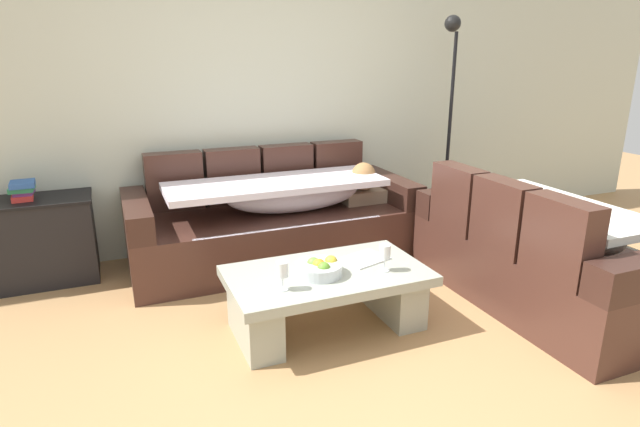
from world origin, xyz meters
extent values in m
plane|color=#AC8051|center=(0.00, 0.00, 0.00)|extent=(14.00, 14.00, 0.00)
cube|color=beige|center=(0.00, 2.15, 1.35)|extent=(9.00, 0.10, 2.70)
cube|color=#442720|center=(-0.07, 1.60, 0.21)|extent=(2.27, 0.92, 0.42)
cube|color=#442720|center=(-0.78, 1.98, 0.65)|extent=(0.45, 0.16, 0.46)
cube|color=#442720|center=(-0.31, 1.98, 0.65)|extent=(0.45, 0.16, 0.46)
cube|color=#442720|center=(0.17, 1.98, 0.65)|extent=(0.45, 0.16, 0.46)
cube|color=#442720|center=(0.65, 1.98, 0.65)|extent=(0.45, 0.16, 0.46)
cube|color=#371F19|center=(-1.11, 1.60, 0.52)|extent=(0.18, 0.92, 0.20)
cube|color=#371F19|center=(0.98, 1.60, 0.52)|extent=(0.18, 0.92, 0.20)
cube|color=gray|center=(0.71, 1.59, 0.47)|extent=(0.36, 0.28, 0.11)
sphere|color=tan|center=(0.71, 1.55, 0.64)|extent=(0.21, 0.21, 0.21)
sphere|color=#9E7042|center=(0.71, 1.55, 0.67)|extent=(0.20, 0.20, 0.20)
ellipsoid|color=silver|center=(0.09, 1.55, 0.56)|extent=(1.10, 0.44, 0.28)
cube|color=silver|center=(-0.07, 1.53, 0.66)|extent=(1.70, 0.60, 0.05)
cube|color=silver|center=(-0.07, 1.16, 0.23)|extent=(1.44, 0.04, 0.38)
cube|color=#442720|center=(1.39, 0.21, 0.21)|extent=(0.92, 1.74, 0.42)
cube|color=#442720|center=(1.01, -0.25, 0.65)|extent=(0.16, 0.43, 0.46)
cube|color=#442720|center=(1.01, 0.21, 0.65)|extent=(0.16, 0.43, 0.46)
cube|color=#442720|center=(1.01, 0.67, 0.65)|extent=(0.16, 0.43, 0.46)
cube|color=#371F19|center=(1.39, 0.99, 0.52)|extent=(0.92, 0.18, 0.20)
cube|color=#4C4C56|center=(1.40, 0.72, 0.47)|extent=(0.28, 0.36, 0.11)
sphere|color=beige|center=(1.44, 0.72, 0.64)|extent=(0.21, 0.21, 0.21)
sphere|color=#4C331E|center=(1.44, 0.72, 0.67)|extent=(0.20, 0.20, 0.20)
ellipsoid|color=silver|center=(1.44, 0.10, 0.56)|extent=(0.44, 0.82, 0.28)
cube|color=silver|center=(1.46, 0.21, 0.66)|extent=(0.60, 1.27, 0.05)
cube|color=silver|center=(1.83, 0.21, 0.23)|extent=(0.04, 1.08, 0.38)
cube|color=#9DA393|center=(-0.11, 0.41, 0.35)|extent=(1.20, 0.68, 0.06)
cube|color=#9DA393|center=(-0.57, 0.41, 0.16)|extent=(0.20, 0.54, 0.32)
cube|color=#9DA393|center=(0.35, 0.41, 0.16)|extent=(0.20, 0.54, 0.32)
cylinder|color=silver|center=(-0.18, 0.38, 0.42)|extent=(0.28, 0.28, 0.07)
sphere|color=olive|center=(-0.20, 0.42, 0.44)|extent=(0.08, 0.08, 0.08)
sphere|color=#5D972C|center=(-0.17, 0.32, 0.44)|extent=(0.08, 0.08, 0.08)
sphere|color=gold|center=(-0.09, 0.40, 0.44)|extent=(0.08, 0.08, 0.08)
sphere|color=orange|center=(-0.18, 0.38, 0.44)|extent=(0.08, 0.08, 0.08)
cylinder|color=silver|center=(-0.44, 0.27, 0.38)|extent=(0.06, 0.06, 0.01)
cylinder|color=silver|center=(-0.44, 0.27, 0.42)|extent=(0.01, 0.01, 0.07)
cylinder|color=silver|center=(-0.44, 0.27, 0.50)|extent=(0.07, 0.07, 0.08)
cylinder|color=silver|center=(0.21, 0.28, 0.38)|extent=(0.06, 0.06, 0.01)
cylinder|color=silver|center=(0.21, 0.28, 0.42)|extent=(0.01, 0.01, 0.07)
cylinder|color=silver|center=(0.21, 0.28, 0.50)|extent=(0.07, 0.07, 0.08)
cube|color=white|center=(0.18, 0.49, 0.39)|extent=(0.33, 0.28, 0.01)
cube|color=black|center=(-1.76, 1.85, 0.31)|extent=(0.70, 0.42, 0.62)
cube|color=black|center=(-1.76, 1.85, 0.63)|extent=(0.72, 0.44, 0.02)
cube|color=red|center=(-1.85, 1.85, 0.66)|extent=(0.15, 0.18, 0.04)
cube|color=#72337F|center=(-1.84, 1.86, 0.69)|extent=(0.13, 0.17, 0.03)
cube|color=#338C59|center=(-1.85, 1.86, 0.72)|extent=(0.16, 0.19, 0.03)
cube|color=#2D569E|center=(-1.84, 1.84, 0.76)|extent=(0.17, 0.19, 0.04)
cylinder|color=black|center=(1.71, 1.78, 0.01)|extent=(0.28, 0.28, 0.02)
cylinder|color=black|center=(1.71, 1.78, 0.92)|extent=(0.03, 0.03, 1.80)
sphere|color=black|center=(1.59, 1.68, 1.88)|extent=(0.14, 0.14, 0.14)
camera|label=1|loc=(-1.26, -2.24, 1.64)|focal=29.18mm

